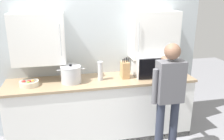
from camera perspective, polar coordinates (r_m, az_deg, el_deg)
name	(u,v)px	position (r m, az deg, el deg)	size (l,w,h in m)	color
back_wall_tiled	(97,40)	(3.64, -3.55, 7.11)	(3.30, 0.44, 2.88)	#B2BCC1
counter_unit	(102,109)	(3.67, -2.48, -9.28)	(2.74, 0.65, 0.95)	white
microwave_oven	(151,65)	(3.67, 9.38, 1.21)	(0.56, 0.41, 0.32)	#B7BABF
thermos_flask	(100,71)	(3.41, -2.83, -0.21)	(0.08, 0.08, 0.28)	#B7BABF
stock_pot	(71,74)	(3.37, -9.84, -1.02)	(0.38, 0.29, 0.27)	#B7BABF
knife_block	(125,70)	(3.51, 3.14, 0.05)	(0.11, 0.15, 0.32)	tan
fruit_bowl	(29,83)	(3.42, -19.32, -2.94)	(0.26, 0.26, 0.10)	beige
person_figure	(169,93)	(3.12, 13.49, -5.30)	(0.44, 0.51, 1.58)	#282D3D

